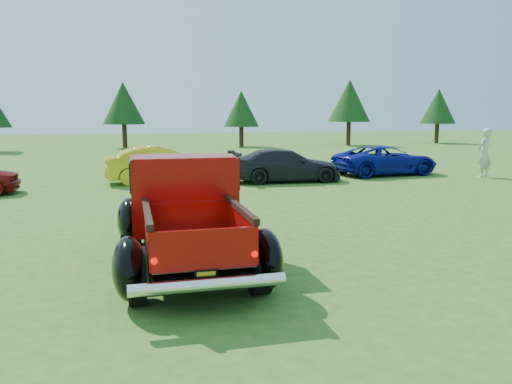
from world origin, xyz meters
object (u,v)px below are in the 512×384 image
tree_east (349,101)px  spectator (484,153)px  show_car_grey (285,165)px  show_car_blue (386,160)px  tree_mid_right (241,109)px  show_car_yellow (162,164)px  pickup_truck (184,211)px  tree_far_east (438,106)px  tree_mid_left (123,103)px

tree_east → spectator: 21.51m
show_car_grey → show_car_blue: 4.90m
tree_east → show_car_blue: size_ratio=1.21×
tree_mid_right → show_car_grey: tree_mid_right is taller
spectator → show_car_blue: bearing=-54.5°
show_car_yellow → pickup_truck: bearing=174.4°
tree_far_east → show_car_grey: (-20.88, -21.26, -2.62)m
tree_mid_left → show_car_yellow: size_ratio=1.19×
tree_far_east → pickup_truck: (-25.78, -30.77, -2.36)m
tree_mid_right → tree_east: size_ratio=0.81×
tree_mid_left → show_car_grey: 22.77m
pickup_truck → show_car_blue: size_ratio=1.12×
show_car_yellow → show_car_blue: (9.41, 0.10, -0.07)m
show_car_grey → show_car_yellow: bearing=80.2°
pickup_truck → show_car_blue: 14.31m
pickup_truck → spectator: size_ratio=2.50×
tree_mid_right → show_car_yellow: tree_mid_right is taller
tree_far_east → tree_mid_left: bearing=178.9°
tree_far_east → tree_mid_right: bearing=-178.4°
pickup_truck → tree_mid_right: bearing=75.7°
pickup_truck → spectator: bearing=33.7°
show_car_blue → tree_east: bearing=-26.2°
spectator → tree_mid_right: bearing=-103.1°
tree_east → show_car_blue: tree_east is taller
tree_far_east → pickup_truck: tree_far_east is taller
tree_east → show_car_grey: tree_east is taller
tree_mid_right → show_car_grey: size_ratio=1.03×
tree_mid_left → show_car_blue: size_ratio=1.12×
show_car_yellow → spectator: spectator is taller
show_car_blue → spectator: bearing=-123.4°
show_car_grey → tree_east: bearing=-28.9°
tree_mid_right → tree_far_east: (18.00, 0.50, 0.27)m
tree_mid_right → show_car_blue: 19.98m
tree_mid_right → spectator: 22.28m
tree_mid_right → spectator: size_ratio=2.19×
spectator → show_car_yellow: bearing=-34.6°
tree_mid_left → spectator: tree_mid_left is taller
tree_east → spectator: size_ratio=2.69×
tree_east → spectator: bearing=-99.8°
tree_mid_left → tree_east: bearing=-4.8°
tree_mid_right → show_car_yellow: size_ratio=1.04×
show_car_yellow → show_car_grey: 4.71m
tree_far_east → show_car_grey: tree_far_east is taller
tree_mid_left → tree_east: size_ratio=0.93×
tree_mid_right → show_car_blue: (1.91, -19.75, -2.35)m
tree_mid_right → show_car_blue: bearing=-84.5°
tree_far_east → show_car_yellow: bearing=-141.4°
tree_east → tree_mid_left: bearing=175.2°
tree_east → show_car_blue: bearing=-110.2°
show_car_yellow → spectator: size_ratio=2.10×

